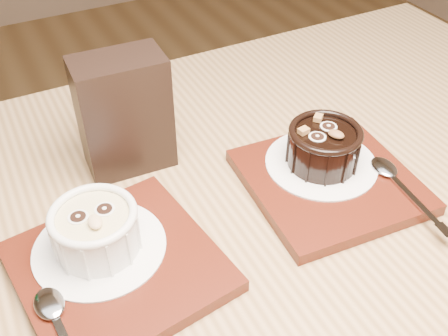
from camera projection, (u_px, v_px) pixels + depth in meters
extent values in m
cube|color=olive|center=(226.00, 272.00, 0.53)|extent=(1.20, 0.80, 0.04)
cylinder|color=olive|center=(367.00, 180.00, 1.21)|extent=(0.06, 0.06, 0.71)
cube|color=#511A0D|center=(118.00, 267.00, 0.50)|extent=(0.20, 0.20, 0.01)
cylinder|color=white|center=(100.00, 247.00, 0.51)|extent=(0.13, 0.13, 0.00)
cylinder|color=white|center=(96.00, 232.00, 0.50)|extent=(0.08, 0.08, 0.04)
cylinder|color=#D2C180|center=(93.00, 217.00, 0.49)|extent=(0.07, 0.07, 0.00)
torus|color=white|center=(92.00, 215.00, 0.48)|extent=(0.08, 0.08, 0.01)
cylinder|color=black|center=(78.00, 216.00, 0.48)|extent=(0.02, 0.02, 0.00)
cylinder|color=black|center=(104.00, 209.00, 0.49)|extent=(0.02, 0.02, 0.00)
ellipsoid|color=#DCB481|center=(95.00, 222.00, 0.47)|extent=(0.01, 0.02, 0.01)
cube|color=#511A0D|center=(329.00, 181.00, 0.60)|extent=(0.19, 0.19, 0.01)
cylinder|color=white|center=(321.00, 163.00, 0.61)|extent=(0.13, 0.13, 0.00)
cylinder|color=black|center=(323.00, 148.00, 0.60)|extent=(0.08, 0.08, 0.04)
cylinder|color=black|center=(326.00, 134.00, 0.58)|extent=(0.07, 0.07, 0.00)
torus|color=black|center=(326.00, 132.00, 0.58)|extent=(0.08, 0.08, 0.01)
cylinder|color=black|center=(317.00, 136.00, 0.58)|extent=(0.02, 0.02, 0.00)
cylinder|color=black|center=(329.00, 126.00, 0.59)|extent=(0.02, 0.02, 0.00)
ellipsoid|color=brown|center=(336.00, 134.00, 0.57)|extent=(0.02, 0.02, 0.01)
cube|color=brown|center=(304.00, 131.00, 0.58)|extent=(0.01, 0.01, 0.01)
cube|color=brown|center=(318.00, 118.00, 0.60)|extent=(0.01, 0.01, 0.01)
cube|color=black|center=(124.00, 114.00, 0.59)|extent=(0.10, 0.06, 0.14)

